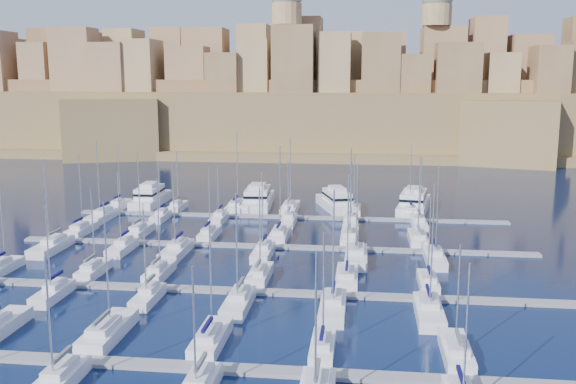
# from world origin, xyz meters

# --- Properties ---
(ground) EXTENTS (600.00, 600.00, 0.00)m
(ground) POSITION_xyz_m (0.00, 0.00, 0.00)
(ground) COLOR #071233
(ground) RESTS_ON ground
(pontoon_near) EXTENTS (84.00, 2.00, 0.40)m
(pontoon_near) POSITION_xyz_m (0.00, -34.00, 0.20)
(pontoon_near) COLOR slate
(pontoon_near) RESTS_ON ground
(pontoon_mid_near) EXTENTS (84.00, 2.00, 0.40)m
(pontoon_mid_near) POSITION_xyz_m (0.00, -12.00, 0.20)
(pontoon_mid_near) COLOR slate
(pontoon_mid_near) RESTS_ON ground
(pontoon_mid_far) EXTENTS (84.00, 2.00, 0.40)m
(pontoon_mid_far) POSITION_xyz_m (0.00, 10.00, 0.20)
(pontoon_mid_far) COLOR slate
(pontoon_mid_far) RESTS_ON ground
(pontoon_far) EXTENTS (84.00, 2.00, 0.40)m
(pontoon_far) POSITION_xyz_m (0.00, 32.00, 0.20)
(pontoon_far) COLOR slate
(pontoon_far) RESTS_ON ground
(sailboat_2) EXTENTS (3.12, 10.41, 14.99)m
(sailboat_2) POSITION_xyz_m (-12.14, -27.92, 0.76)
(sailboat_2) COLOR silver
(sailboat_2) RESTS_ON ground
(sailboat_3) EXTENTS (2.81, 9.38, 12.99)m
(sailboat_3) POSITION_xyz_m (-0.82, -28.43, 0.74)
(sailboat_3) COLOR silver
(sailboat_3) RESTS_ON ground
(sailboat_4) EXTENTS (2.36, 7.86, 12.77)m
(sailboat_4) POSITION_xyz_m (10.84, -29.17, 0.72)
(sailboat_4) COLOR silver
(sailboat_4) RESTS_ON ground
(sailboat_5) EXTENTS (2.68, 8.94, 11.80)m
(sailboat_5) POSITION_xyz_m (24.01, -28.65, 0.72)
(sailboat_5) COLOR silver
(sailboat_5) RESTS_ON ground
(sailboat_8) EXTENTS (2.70, 8.99, 12.77)m
(sailboat_8) POSITION_xyz_m (-12.15, -39.38, 0.73)
(sailboat_8) COLOR silver
(sailboat_8) RESTS_ON ground
(sailboat_12) EXTENTS (2.31, 7.70, 12.80)m
(sailboat_12) POSITION_xyz_m (-36.05, -7.25, 0.72)
(sailboat_12) COLOR silver
(sailboat_12) RESTS_ON ground
(sailboat_13) EXTENTS (2.43, 8.12, 12.57)m
(sailboat_13) POSITION_xyz_m (-22.76, -7.05, 0.72)
(sailboat_13) COLOR silver
(sailboat_13) RESTS_ON ground
(sailboat_14) EXTENTS (2.48, 8.28, 14.10)m
(sailboat_14) POSITION_xyz_m (-13.32, -6.97, 0.74)
(sailboat_14) COLOR silver
(sailboat_14) RESTS_ON ground
(sailboat_15) EXTENTS (2.65, 8.84, 13.09)m
(sailboat_15) POSITION_xyz_m (0.74, -6.69, 0.73)
(sailboat_15) COLOR silver
(sailboat_15) RESTS_ON ground
(sailboat_16) EXTENTS (2.91, 9.70, 15.05)m
(sailboat_16) POSITION_xyz_m (12.61, -6.27, 0.76)
(sailboat_16) COLOR silver
(sailboat_16) RESTS_ON ground
(sailboat_17) EXTENTS (2.43, 8.09, 12.31)m
(sailboat_17) POSITION_xyz_m (23.29, -7.06, 0.72)
(sailboat_17) COLOR silver
(sailboat_17) RESTS_ON ground
(sailboat_19) EXTENTS (2.43, 8.10, 12.36)m
(sailboat_19) POSITION_xyz_m (-23.78, -16.95, 0.72)
(sailboat_19) COLOR silver
(sailboat_19) RESTS_ON ground
(sailboat_20) EXTENTS (2.34, 7.80, 12.08)m
(sailboat_20) POSITION_xyz_m (-11.54, -16.80, 0.72)
(sailboat_20) COLOR silver
(sailboat_20) RESTS_ON ground
(sailboat_21) EXTENTS (2.81, 9.38, 14.47)m
(sailboat_21) POSITION_xyz_m (-0.04, -17.57, 0.75)
(sailboat_21) COLOR silver
(sailboat_21) RESTS_ON ground
(sailboat_22) EXTENTS (2.96, 9.87, 15.11)m
(sailboat_22) POSITION_xyz_m (11.29, -17.82, 0.76)
(sailboat_22) COLOR silver
(sailboat_22) RESTS_ON ground
(sailboat_23) EXTENTS (3.01, 10.02, 16.13)m
(sailboat_23) POSITION_xyz_m (22.37, -17.89, 0.77)
(sailboat_23) COLOR silver
(sailboat_23) RESTS_ON ground
(sailboat_24) EXTENTS (2.63, 8.76, 14.39)m
(sailboat_24) POSITION_xyz_m (-34.69, 15.27, 0.75)
(sailboat_24) COLOR silver
(sailboat_24) RESTS_ON ground
(sailboat_25) EXTENTS (2.70, 9.01, 14.68)m
(sailboat_25) POSITION_xyz_m (-24.12, 15.39, 0.75)
(sailboat_25) COLOR silver
(sailboat_25) RESTS_ON ground
(sailboat_26) EXTENTS (2.53, 8.42, 12.43)m
(sailboat_26) POSITION_xyz_m (-11.58, 15.10, 0.72)
(sailboat_26) COLOR silver
(sailboat_26) RESTS_ON ground
(sailboat_27) EXTENTS (2.91, 9.71, 16.22)m
(sailboat_27) POSITION_xyz_m (0.54, 15.74, 0.77)
(sailboat_27) COLOR silver
(sailboat_27) RESTS_ON ground
(sailboat_28) EXTENTS (2.90, 9.66, 16.11)m
(sailboat_28) POSITION_xyz_m (12.43, 15.71, 0.77)
(sailboat_28) COLOR silver
(sailboat_28) RESTS_ON ground
(sailboat_29) EXTENTS (2.94, 9.79, 14.67)m
(sailboat_29) POSITION_xyz_m (23.76, 15.77, 0.75)
(sailboat_29) COLOR silver
(sailboat_29) RESTS_ON ground
(sailboat_30) EXTENTS (3.13, 10.45, 15.14)m
(sailboat_30) POSITION_xyz_m (-34.52, 3.90, 0.77)
(sailboat_30) COLOR silver
(sailboat_30) RESTS_ON ground
(sailboat_31) EXTENTS (2.58, 8.59, 13.08)m
(sailboat_31) POSITION_xyz_m (-23.15, 4.82, 0.73)
(sailboat_31) COLOR silver
(sailboat_31) RESTS_ON ground
(sailboat_32) EXTENTS (3.04, 10.14, 14.93)m
(sailboat_32) POSITION_xyz_m (-14.11, 4.05, 0.76)
(sailboat_32) COLOR silver
(sailboat_32) RESTS_ON ground
(sailboat_33) EXTENTS (2.69, 8.96, 13.62)m
(sailboat_33) POSITION_xyz_m (-0.56, 4.64, 0.74)
(sailboat_33) COLOR silver
(sailboat_33) RESTS_ON ground
(sailboat_34) EXTENTS (3.26, 10.86, 15.43)m
(sailboat_34) POSITION_xyz_m (13.70, 3.70, 0.77)
(sailboat_34) COLOR silver
(sailboat_34) RESTS_ON ground
(sailboat_35) EXTENTS (2.79, 9.30, 15.13)m
(sailboat_35) POSITION_xyz_m (25.37, 4.47, 0.75)
(sailboat_35) COLOR silver
(sailboat_35) RESTS_ON ground
(sailboat_36) EXTENTS (2.47, 8.25, 13.83)m
(sailboat_36) POSITION_xyz_m (-36.20, 37.02, 0.74)
(sailboat_36) COLOR silver
(sailboat_36) RESTS_ON ground
(sailboat_37) EXTENTS (2.38, 7.93, 12.71)m
(sailboat_37) POSITION_xyz_m (-23.65, 36.86, 0.72)
(sailboat_37) COLOR silver
(sailboat_37) RESTS_ON ground
(sailboat_38) EXTENTS (3.26, 10.86, 16.51)m
(sailboat_38) POSITION_xyz_m (-11.37, 38.30, 0.78)
(sailboat_38) COLOR silver
(sailboat_38) RESTS_ON ground
(sailboat_39) EXTENTS (3.12, 10.41, 15.48)m
(sailboat_39) POSITION_xyz_m (-0.30, 38.08, 0.77)
(sailboat_39) COLOR silver
(sailboat_39) RESTS_ON ground
(sailboat_40) EXTENTS (2.67, 8.90, 12.44)m
(sailboat_40) POSITION_xyz_m (12.74, 37.34, 0.73)
(sailboat_40) COLOR silver
(sailboat_40) RESTS_ON ground
(sailboat_41) EXTENTS (2.77, 9.25, 14.35)m
(sailboat_41) POSITION_xyz_m (23.85, 37.51, 0.75)
(sailboat_41) COLOR silver
(sailboat_41) RESTS_ON ground
(sailboat_42) EXTENTS (3.10, 10.34, 15.78)m
(sailboat_42) POSITION_xyz_m (-35.49, 25.95, 0.77)
(sailboat_42) COLOR silver
(sailboat_42) RESTS_ON ground
(sailboat_43) EXTENTS (2.26, 7.55, 11.52)m
(sailboat_43) POSITION_xyz_m (-24.13, 27.33, 0.71)
(sailboat_43) COLOR silver
(sailboat_43) RESTS_ON ground
(sailboat_44) EXTENTS (2.36, 7.86, 11.04)m
(sailboat_44) POSITION_xyz_m (-12.64, 27.17, 0.71)
(sailboat_44) COLOR silver
(sailboat_44) RESTS_ON ground
(sailboat_45) EXTENTS (2.56, 8.52, 12.37)m
(sailboat_45) POSITION_xyz_m (0.72, 26.85, 0.72)
(sailboat_45) COLOR silver
(sailboat_45) RESTS_ON ground
(sailboat_46) EXTENTS (2.71, 9.03, 12.92)m
(sailboat_46) POSITION_xyz_m (12.37, 26.60, 0.73)
(sailboat_46) COLOR silver
(sailboat_46) RESTS_ON ground
(sailboat_47) EXTENTS (2.65, 8.84, 13.26)m
(sailboat_47) POSITION_xyz_m (24.84, 26.69, 0.73)
(sailboat_47) COLOR silver
(sailboat_47) RESTS_ON ground
(motor_yacht_a) EXTENTS (5.11, 16.18, 5.25)m
(motor_yacht_a) POSITION_xyz_m (-30.89, 41.23, 1.73)
(motor_yacht_a) COLOR silver
(motor_yacht_a) RESTS_ON ground
(motor_yacht_b) EXTENTS (6.67, 18.79, 5.25)m
(motor_yacht_b) POSITION_xyz_m (-7.65, 42.38, 1.73)
(motor_yacht_b) COLOR silver
(motor_yacht_b) RESTS_ON ground
(motor_yacht_c) EXTENTS (9.50, 16.64, 5.25)m
(motor_yacht_c) POSITION_xyz_m (9.04, 41.17, 1.73)
(motor_yacht_c) COLOR silver
(motor_yacht_c) RESTS_ON ground
(motor_yacht_d) EXTENTS (8.36, 18.75, 5.25)m
(motor_yacht_d) POSITION_xyz_m (24.94, 42.20, 1.73)
(motor_yacht_d) COLOR silver
(motor_yacht_d) RESTS_ON ground
(fortified_city) EXTENTS (460.00, 108.95, 59.52)m
(fortified_city) POSITION_xyz_m (-0.19, 155.26, 14.74)
(fortified_city) COLOR brown
(fortified_city) RESTS_ON ground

